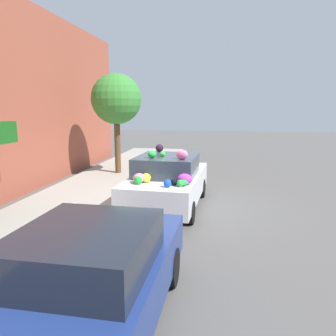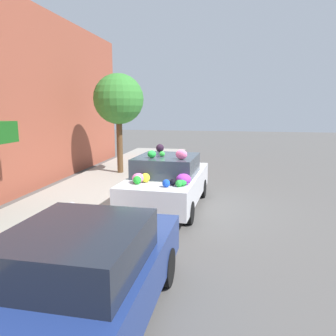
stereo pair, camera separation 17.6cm
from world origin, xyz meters
name	(u,v)px [view 2 (the right image)]	position (x,y,z in m)	size (l,w,h in m)	color
ground_plane	(168,207)	(0.00, 0.00, 0.00)	(60.00, 60.00, 0.00)	#565451
sidewalk_curb	(80,200)	(0.00, 2.70, 0.06)	(24.00, 3.20, 0.12)	#9E998E
building_facade	(2,99)	(-0.14, 4.92, 3.05)	(18.00, 1.20, 6.20)	#9E4C38
street_tree	(119,100)	(3.94, 2.76, 3.10)	(2.01, 2.01, 4.01)	brown
fire_hydrant	(72,218)	(-2.62, 1.61, 0.47)	(0.20, 0.20, 0.70)	#B2B2B7
art_car	(168,181)	(-0.04, 0.00, 0.77)	(4.07, 1.99, 1.74)	silver
parked_car_plain	(84,277)	(-5.36, 0.06, 0.73)	(3.97, 1.80, 1.43)	navy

